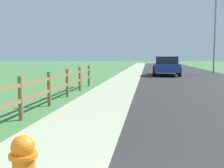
# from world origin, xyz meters

# --- Properties ---
(ground_plane) EXTENTS (120.00, 120.00, 0.00)m
(ground_plane) POSITION_xyz_m (0.00, 25.00, 0.00)
(ground_plane) COLOR #42743E
(road_asphalt) EXTENTS (7.00, 66.00, 0.01)m
(road_asphalt) POSITION_xyz_m (3.50, 27.00, 0.00)
(road_asphalt) COLOR #292929
(road_asphalt) RESTS_ON ground
(curb_concrete) EXTENTS (6.00, 66.00, 0.01)m
(curb_concrete) POSITION_xyz_m (-3.00, 27.00, 0.00)
(curb_concrete) COLOR #A1AB8B
(curb_concrete) RESTS_ON ground
(grass_verge) EXTENTS (5.00, 66.00, 0.00)m
(grass_verge) POSITION_xyz_m (-4.50, 27.00, 0.01)
(grass_verge) COLOR #42743E
(grass_verge) RESTS_ON ground
(rail_fence) EXTENTS (0.11, 13.24, 1.04)m
(rail_fence) POSITION_xyz_m (-2.41, 5.76, 0.60)
(rail_fence) COLOR brown
(rail_fence) RESTS_ON ground
(parked_suv_blue) EXTENTS (2.22, 4.71, 1.49)m
(parked_suv_blue) POSITION_xyz_m (1.99, 21.06, 0.78)
(parked_suv_blue) COLOR navy
(parked_suv_blue) RESTS_ON ground
(street_lamp) EXTENTS (1.17, 0.20, 7.37)m
(street_lamp) POSITION_xyz_m (6.22, 23.36, 4.30)
(street_lamp) COLOR gray
(street_lamp) RESTS_ON ground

